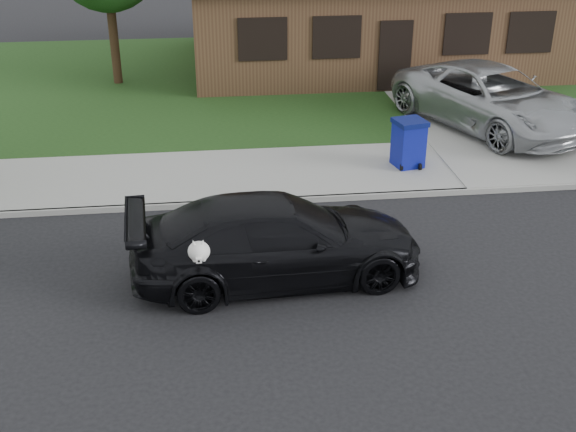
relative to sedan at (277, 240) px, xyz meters
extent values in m
plane|color=black|center=(0.69, -0.51, -0.72)|extent=(120.00, 120.00, 0.00)
cube|color=gray|center=(0.69, 4.49, -0.66)|extent=(60.00, 3.00, 0.12)
cube|color=gray|center=(0.69, 2.99, -0.66)|extent=(60.00, 0.12, 0.12)
cube|color=#193814|center=(0.69, 12.49, -0.65)|extent=(60.00, 13.00, 0.13)
cube|color=gray|center=(6.69, 9.49, -0.65)|extent=(4.50, 13.00, 0.14)
imported|color=black|center=(0.01, 0.00, 0.00)|extent=(5.08, 2.38, 1.43)
ellipsoid|color=white|center=(-1.29, -0.86, 0.33)|extent=(0.34, 0.40, 0.30)
sphere|color=white|center=(-1.29, -1.09, 0.43)|extent=(0.26, 0.26, 0.26)
cube|color=white|center=(-1.29, -1.21, 0.38)|extent=(0.09, 0.12, 0.08)
sphere|color=black|center=(-1.29, -1.27, 0.38)|extent=(0.04, 0.04, 0.04)
cone|color=white|center=(-1.36, -1.04, 0.56)|extent=(0.11, 0.11, 0.14)
cone|color=white|center=(-1.23, -1.04, 0.56)|extent=(0.11, 0.11, 0.14)
imported|color=#A2A5A9|center=(6.36, 6.86, 0.21)|extent=(4.64, 6.25, 1.58)
cube|color=navy|center=(3.51, 4.46, -0.10)|extent=(0.72, 0.72, 0.99)
cube|color=#060F50|center=(3.51, 4.46, 0.45)|extent=(0.79, 0.79, 0.11)
cylinder|color=black|center=(3.29, 4.16, -0.52)|extent=(0.09, 0.16, 0.15)
cylinder|color=black|center=(3.73, 4.16, -0.52)|extent=(0.09, 0.16, 0.15)
cube|color=#422B1C|center=(4.69, 14.49, 0.91)|extent=(12.00, 8.00, 3.00)
cube|color=black|center=(4.69, 10.46, 0.51)|extent=(1.00, 0.06, 2.10)
cube|color=black|center=(0.69, 10.46, 1.11)|extent=(1.30, 0.05, 1.10)
cube|color=black|center=(2.89, 10.46, 1.11)|extent=(1.30, 0.05, 1.10)
cube|color=black|center=(6.89, 10.46, 1.11)|extent=(1.30, 0.05, 1.10)
cube|color=black|center=(8.89, 10.46, 1.11)|extent=(1.30, 0.05, 1.10)
cylinder|color=#332114|center=(-3.81, 12.49, 0.65)|extent=(0.28, 0.28, 2.48)
camera|label=1|loc=(-1.08, -10.70, 5.67)|focal=45.00mm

